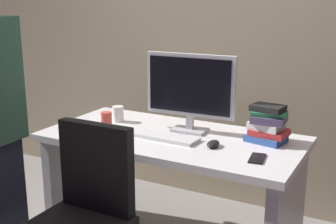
% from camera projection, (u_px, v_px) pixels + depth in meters
% --- Properties ---
extents(desk, '(1.47, 0.72, 0.75)m').
position_uv_depth(desk, '(172.00, 173.00, 2.62)').
color(desk, white).
rests_on(desk, ground).
extents(monitor, '(0.54, 0.15, 0.46)m').
position_uv_depth(monitor, '(190.00, 88.00, 2.57)').
color(monitor, silver).
rests_on(monitor, desk).
extents(keyboard, '(0.43, 0.15, 0.02)m').
position_uv_depth(keyboard, '(161.00, 136.00, 2.51)').
color(keyboard, white).
rests_on(keyboard, desk).
extents(mouse, '(0.06, 0.10, 0.03)m').
position_uv_depth(mouse, '(213.00, 144.00, 2.36)').
color(mouse, black).
rests_on(mouse, desk).
extents(cup_near_keyboard, '(0.07, 0.07, 0.10)m').
position_uv_depth(cup_near_keyboard, '(106.00, 120.00, 2.68)').
color(cup_near_keyboard, '#D84C3F').
rests_on(cup_near_keyboard, desk).
extents(cup_by_monitor, '(0.07, 0.07, 0.10)m').
position_uv_depth(cup_by_monitor, '(118.00, 114.00, 2.83)').
color(cup_by_monitor, white).
rests_on(cup_by_monitor, desk).
extents(book_stack, '(0.23, 0.19, 0.21)m').
position_uv_depth(book_stack, '(268.00, 125.00, 2.43)').
color(book_stack, '#3359A5').
rests_on(book_stack, desk).
extents(cell_phone, '(0.09, 0.15, 0.01)m').
position_uv_depth(cell_phone, '(257.00, 158.00, 2.19)').
color(cell_phone, black).
rests_on(cell_phone, desk).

